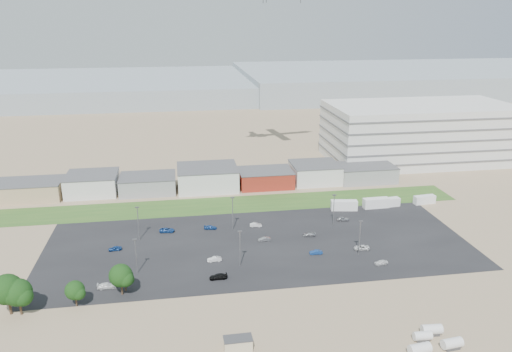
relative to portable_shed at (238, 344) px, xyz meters
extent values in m
plane|color=#987E61|center=(6.63, 26.03, -1.42)|extent=(700.00, 700.00, 0.00)
cube|color=black|center=(11.63, 46.03, -1.41)|extent=(120.00, 50.00, 0.01)
cube|color=#2B5620|center=(6.63, 78.03, -1.41)|extent=(160.00, 16.00, 0.02)
cube|color=silver|center=(96.63, 121.03, 11.08)|extent=(80.00, 40.00, 25.00)
imported|color=silver|center=(39.52, 38.03, -0.81)|extent=(4.44, 2.22, 1.21)
imported|color=navy|center=(26.20, 37.39, -0.84)|extent=(3.60, 1.43, 1.17)
imported|color=silver|center=(41.49, 28.96, -0.82)|extent=(3.62, 1.70, 1.20)
imported|color=black|center=(-1.41, 28.25, -0.78)|extent=(4.45, 1.84, 1.29)
imported|color=silver|center=(-1.60, 37.66, -0.80)|extent=(3.84, 1.56, 1.24)
imported|color=navy|center=(-28.41, 48.45, -0.81)|extent=(3.72, 1.80, 1.22)
imported|color=navy|center=(-1.14, 58.71, -0.86)|extent=(4.02, 2.08, 1.11)
imported|color=#A5A5AA|center=(13.71, 47.75, -0.83)|extent=(3.62, 1.41, 1.17)
imported|color=#A5A5AA|center=(40.97, 58.47, -0.78)|extent=(3.83, 1.71, 1.28)
imported|color=navy|center=(-14.24, 58.59, -0.80)|extent=(4.70, 2.60, 1.25)
imported|color=silver|center=(-28.19, 28.12, -0.77)|extent=(4.57, 2.08, 1.30)
imported|color=silver|center=(12.85, 58.30, -0.82)|extent=(3.77, 1.67, 1.21)
imported|color=#A5A5AA|center=(27.31, 48.95, -0.87)|extent=(3.95, 1.94, 1.11)
camera|label=1|loc=(-9.57, -81.66, 61.27)|focal=35.00mm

